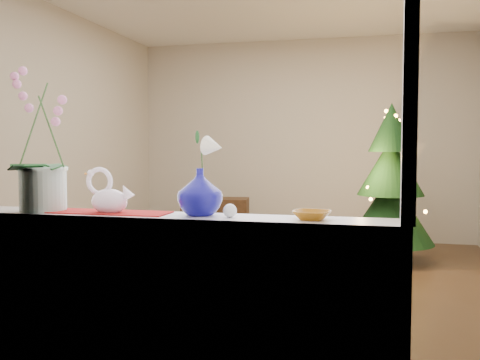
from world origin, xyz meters
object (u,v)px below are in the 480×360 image
object	(u,v)px
orchid_pot	(42,139)
blue_vase	(200,188)
side_table	(216,222)
paperweight	(230,211)
xmas_tree	(390,183)
amber_dish	(312,216)
swan	(109,192)

from	to	relation	value
orchid_pot	blue_vase	bearing A→B (deg)	1.73
orchid_pot	side_table	size ratio (longest dim) A/B	0.91
paperweight	orchid_pot	bearing A→B (deg)	178.90
xmas_tree	side_table	world-z (taller)	xmas_tree
blue_vase	amber_dish	xyz separation A→B (m)	(0.54, -0.03, -0.11)
blue_vase	swan	bearing A→B (deg)	-175.60
blue_vase	xmas_tree	xyz separation A→B (m)	(1.00, 3.59, -0.19)
amber_dish	paperweight	bearing A→B (deg)	-177.83
blue_vase	paperweight	bearing A→B (deg)	-15.50
paperweight	xmas_tree	distance (m)	3.73
xmas_tree	orchid_pot	bearing A→B (deg)	-116.90
swan	paperweight	distance (m)	0.62
swan	paperweight	size ratio (longest dim) A/B	3.94
orchid_pot	swan	world-z (taller)	orchid_pot
xmas_tree	amber_dish	bearing A→B (deg)	-97.20
orchid_pot	xmas_tree	bearing A→B (deg)	63.10
amber_dish	xmas_tree	size ratio (longest dim) A/B	0.08
amber_dish	xmas_tree	xyz separation A→B (m)	(0.46, 3.62, -0.07)
xmas_tree	blue_vase	bearing A→B (deg)	-105.52
orchid_pot	xmas_tree	xyz separation A→B (m)	(1.83, 3.61, -0.43)
blue_vase	side_table	xyz separation A→B (m)	(-1.10, 3.96, -0.74)
amber_dish	xmas_tree	world-z (taller)	xmas_tree
blue_vase	paperweight	distance (m)	0.19
paperweight	side_table	world-z (taller)	paperweight
swan	side_table	world-z (taller)	swan
amber_dish	side_table	distance (m)	4.36
blue_vase	amber_dish	world-z (taller)	blue_vase
swan	paperweight	world-z (taller)	swan
orchid_pot	side_table	xyz separation A→B (m)	(-0.26, 3.98, -0.98)
paperweight	side_table	xyz separation A→B (m)	(-1.26, 4.00, -0.65)
orchid_pot	swan	distance (m)	0.46
blue_vase	xmas_tree	size ratio (longest dim) A/B	0.15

